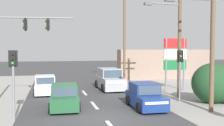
{
  "coord_description": "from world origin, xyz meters",
  "views": [
    {
      "loc": [
        -2.76,
        -13.56,
        3.59
      ],
      "look_at": [
        1.41,
        4.0,
        2.67
      ],
      "focal_mm": 42.0,
      "sensor_mm": 36.0,
      "label": 1
    }
  ],
  "objects": [
    {
      "name": "hatchback_oncoming_near",
      "position": [
        2.92,
        1.53,
        0.7
      ],
      "size": [
        1.84,
        3.67,
        1.53
      ],
      "color": "navy",
      "rests_on": "ground"
    },
    {
      "name": "utility_pole_midground_right",
      "position": [
        6.49,
        4.23,
        5.16
      ],
      "size": [
        3.78,
        0.5,
        9.59
      ],
      "color": "brown",
      "rests_on": "ground"
    },
    {
      "name": "shopfront_wall_far",
      "position": [
        11.0,
        16.0,
        1.8
      ],
      "size": [
        12.0,
        1.0,
        3.6
      ],
      "primitive_type": "cube",
      "color": "gray",
      "rests_on": "ground"
    },
    {
      "name": "pedestal_signal_right_kerb",
      "position": [
        5.91,
        2.78,
        2.42
      ],
      "size": [
        0.44,
        0.3,
        3.56
      ],
      "color": "slate",
      "rests_on": "ground"
    },
    {
      "name": "roadside_bush",
      "position": [
        7.95,
        1.75,
        1.27
      ],
      "size": [
        2.98,
        2.56,
        2.7
      ],
      "color": "#1E4223",
      "rests_on": "ground"
    },
    {
      "name": "hatchback_kerbside_parked",
      "position": [
        -3.17,
        8.21,
        0.7
      ],
      "size": [
        1.87,
        3.69,
        1.53
      ],
      "color": "silver",
      "rests_on": "ground"
    },
    {
      "name": "hatchback_crossing_left",
      "position": [
        -1.94,
        2.42,
        0.7
      ],
      "size": [
        1.89,
        3.7,
        1.53
      ],
      "color": "#235633",
      "rests_on": "ground"
    },
    {
      "name": "pedestal_signal_left_kerb",
      "position": [
        -4.55,
        0.23,
        2.42
      ],
      "size": [
        0.44,
        0.29,
        3.56
      ],
      "color": "slate",
      "rests_on": "ground"
    },
    {
      "name": "utility_pole_foreground_right",
      "position": [
        6.14,
        -0.31,
        4.8
      ],
      "size": [
        3.78,
        0.42,
        8.89
      ],
      "color": "brown",
      "rests_on": "ground"
    },
    {
      "name": "ground_plane",
      "position": [
        0.0,
        0.0,
        0.0
      ],
      "size": [
        140.0,
        140.0,
        0.0
      ],
      "primitive_type": "plane",
      "color": "#3A3A3D"
    },
    {
      "name": "shopping_plaza_sign",
      "position": [
        7.88,
        7.37,
        2.98
      ],
      "size": [
        2.1,
        0.16,
        4.6
      ],
      "color": "slate",
      "rests_on": "ground"
    },
    {
      "name": "traffic_signal_mast",
      "position": [
        -5.09,
        4.74,
        4.15
      ],
      "size": [
        5.26,
        0.74,
        6.0
      ],
      "color": "slate",
      "rests_on": "ground"
    },
    {
      "name": "utility_pole_background_right",
      "position": [
        5.14,
        13.87,
        5.33
      ],
      "size": [
        1.8,
        0.26,
        10.18
      ],
      "color": "brown",
      "rests_on": "ground"
    },
    {
      "name": "lane_dash_far",
      "position": [
        0.0,
        8.0,
        0.0
      ],
      "size": [
        0.2,
        2.4,
        0.01
      ],
      "primitive_type": "cube",
      "color": "silver",
      "rests_on": "ground"
    },
    {
      "name": "lane_dash_mid",
      "position": [
        0.0,
        3.0,
        0.0
      ],
      "size": [
        0.2,
        2.4,
        0.01
      ],
      "primitive_type": "cube",
      "color": "silver",
      "rests_on": "ground"
    },
    {
      "name": "suv_oncoming_mid",
      "position": [
        2.46,
        9.42,
        0.88
      ],
      "size": [
        2.13,
        4.57,
        1.9
      ],
      "color": "#A3A8AD",
      "rests_on": "ground"
    }
  ]
}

